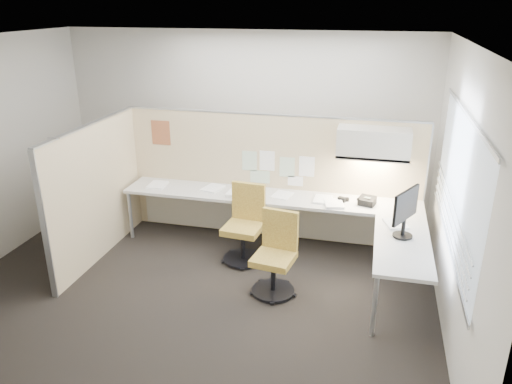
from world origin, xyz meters
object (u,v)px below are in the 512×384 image
(desk, at_px, (291,211))
(chair_right, at_px, (276,256))
(monitor, at_px, (405,210))
(phone, at_px, (367,201))
(chair_left, at_px, (245,226))

(desk, distance_m, chair_right, 0.99)
(desk, xyz_separation_m, monitor, (1.37, -0.73, 0.45))
(chair_right, xyz_separation_m, monitor, (1.38, 0.25, 0.61))
(desk, xyz_separation_m, phone, (0.95, 0.13, 0.18))
(desk, height_order, monitor, monitor)
(desk, bearing_deg, chair_left, -149.71)
(chair_left, height_order, chair_right, chair_left)
(phone, bearing_deg, monitor, -47.29)
(desk, bearing_deg, chair_right, -90.44)
(chair_right, xyz_separation_m, phone, (0.96, 1.11, 0.34))
(chair_left, height_order, phone, chair_left)
(desk, distance_m, phone, 0.97)
(chair_left, xyz_separation_m, phone, (1.50, 0.45, 0.32))
(monitor, relative_size, phone, 2.17)
(monitor, bearing_deg, phone, 54.01)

